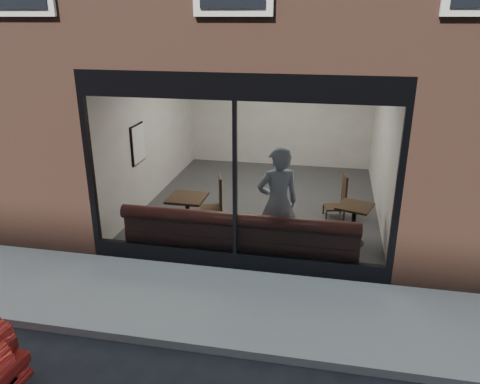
% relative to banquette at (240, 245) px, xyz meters
% --- Properties ---
extents(ground, '(120.00, 120.00, 0.00)m').
position_rel_banquette_xyz_m(ground, '(0.00, -2.45, -0.23)').
color(ground, black).
rests_on(ground, ground).
extents(sidewalk_near, '(40.00, 2.00, 0.01)m').
position_rel_banquette_xyz_m(sidewalk_near, '(0.00, -1.45, -0.22)').
color(sidewalk_near, gray).
rests_on(sidewalk_near, ground).
extents(kerb_near, '(40.00, 0.10, 0.12)m').
position_rel_banquette_xyz_m(kerb_near, '(0.00, -2.50, -0.17)').
color(kerb_near, gray).
rests_on(kerb_near, ground).
extents(host_building_pier_left, '(2.50, 12.00, 3.20)m').
position_rel_banquette_xyz_m(host_building_pier_left, '(-3.75, 5.55, 1.38)').
color(host_building_pier_left, brown).
rests_on(host_building_pier_left, ground).
extents(host_building_pier_right, '(2.50, 12.00, 3.20)m').
position_rel_banquette_xyz_m(host_building_pier_right, '(3.75, 5.55, 1.38)').
color(host_building_pier_right, brown).
rests_on(host_building_pier_right, ground).
extents(host_building_backfill, '(5.00, 6.00, 3.20)m').
position_rel_banquette_xyz_m(host_building_backfill, '(0.00, 8.55, 1.38)').
color(host_building_backfill, brown).
rests_on(host_building_backfill, ground).
extents(cafe_floor, '(6.00, 6.00, 0.00)m').
position_rel_banquette_xyz_m(cafe_floor, '(0.00, 2.55, -0.21)').
color(cafe_floor, '#2D2D30').
rests_on(cafe_floor, ground).
extents(cafe_ceiling, '(6.00, 6.00, 0.00)m').
position_rel_banquette_xyz_m(cafe_ceiling, '(0.00, 2.55, 2.97)').
color(cafe_ceiling, white).
rests_on(cafe_ceiling, host_building_upper).
extents(cafe_wall_back, '(5.00, 0.00, 5.00)m').
position_rel_banquette_xyz_m(cafe_wall_back, '(0.00, 5.54, 1.37)').
color(cafe_wall_back, '#BCB9B3').
rests_on(cafe_wall_back, ground).
extents(cafe_wall_left, '(0.00, 6.00, 6.00)m').
position_rel_banquette_xyz_m(cafe_wall_left, '(-2.49, 2.55, 1.37)').
color(cafe_wall_left, '#BCB9B3').
rests_on(cafe_wall_left, ground).
extents(cafe_wall_right, '(0.00, 6.00, 6.00)m').
position_rel_banquette_xyz_m(cafe_wall_right, '(2.49, 2.55, 1.37)').
color(cafe_wall_right, '#BCB9B3').
rests_on(cafe_wall_right, ground).
extents(storefront_kick, '(5.00, 0.10, 0.30)m').
position_rel_banquette_xyz_m(storefront_kick, '(0.00, -0.40, -0.08)').
color(storefront_kick, black).
rests_on(storefront_kick, ground).
extents(storefront_header, '(5.00, 0.10, 0.40)m').
position_rel_banquette_xyz_m(storefront_header, '(0.00, -0.40, 2.77)').
color(storefront_header, black).
rests_on(storefront_header, host_building_upper).
extents(storefront_mullion, '(0.06, 0.10, 2.50)m').
position_rel_banquette_xyz_m(storefront_mullion, '(0.00, -0.40, 1.32)').
color(storefront_mullion, black).
rests_on(storefront_mullion, storefront_kick).
extents(storefront_glass, '(4.80, 0.00, 4.80)m').
position_rel_banquette_xyz_m(storefront_glass, '(0.00, -0.43, 1.33)').
color(storefront_glass, white).
rests_on(storefront_glass, storefront_kick).
extents(banquette, '(4.00, 0.55, 0.45)m').
position_rel_banquette_xyz_m(banquette, '(0.00, 0.00, 0.00)').
color(banquette, '#381714').
rests_on(banquette, cafe_floor).
extents(person, '(0.86, 0.73, 1.98)m').
position_rel_banquette_xyz_m(person, '(0.61, 0.17, 0.77)').
color(person, '#8BA1BD').
rests_on(person, cafe_floor).
extents(cafe_table_left, '(0.69, 0.69, 0.04)m').
position_rel_banquette_xyz_m(cafe_table_left, '(-1.17, 0.73, 0.52)').
color(cafe_table_left, black).
rests_on(cafe_table_left, cafe_floor).
extents(cafe_table_right, '(0.74, 0.74, 0.04)m').
position_rel_banquette_xyz_m(cafe_table_right, '(1.93, 0.92, 0.52)').
color(cafe_table_right, black).
rests_on(cafe_table_right, cafe_floor).
extents(cafe_chair_left, '(0.57, 0.57, 0.04)m').
position_rel_banquette_xyz_m(cafe_chair_left, '(-0.89, 1.46, 0.01)').
color(cafe_chair_left, black).
rests_on(cafe_chair_left, cafe_floor).
extents(cafe_chair_right, '(0.43, 0.43, 0.04)m').
position_rel_banquette_xyz_m(cafe_chair_right, '(1.58, 2.04, 0.01)').
color(cafe_chair_right, black).
rests_on(cafe_chair_right, cafe_floor).
extents(wall_poster, '(0.02, 0.57, 0.75)m').
position_rel_banquette_xyz_m(wall_poster, '(-2.45, 1.61, 1.27)').
color(wall_poster, white).
rests_on(wall_poster, cafe_wall_left).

